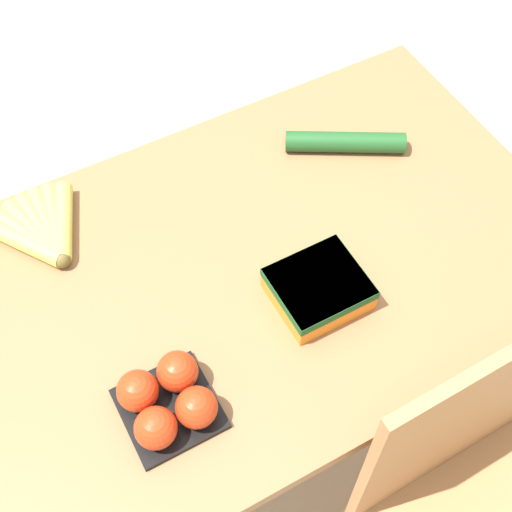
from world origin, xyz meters
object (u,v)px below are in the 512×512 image
Objects in this scene: tomato_pack at (167,401)px; cucumber_near at (345,142)px; banana_bunch at (43,231)px; carrot_bag at (319,287)px.

tomato_pack is 0.64× the size of cucumber_near.
cucumber_near reaches higher than banana_bunch.
tomato_pack reaches higher than cucumber_near.
banana_bunch is 0.81× the size of cucumber_near.
carrot_bag reaches higher than cucumber_near.
tomato_pack is (-0.06, 0.41, 0.02)m from banana_bunch.
tomato_pack is 0.95× the size of carrot_bag.
cucumber_near is at bearing -130.27° from carrot_bag.
carrot_bag is 0.35m from cucumber_near.
cucumber_near is (-0.60, 0.08, 0.00)m from banana_bunch.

